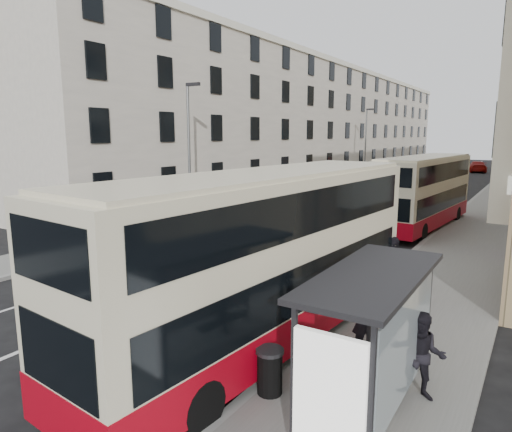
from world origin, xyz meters
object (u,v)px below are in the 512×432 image
Objects in this scene: street_lamp_far at (366,141)px; double_decker_rear at (424,192)px; street_lamp_near at (190,147)px; bus_shelter at (373,318)px; double_decker_front at (266,259)px; pedestrian_mid at (423,357)px; litter_bin at (270,370)px; white_van at (376,182)px; pedestrian_near at (365,319)px; car_red at (477,167)px; car_dark at (438,163)px; car_silver at (411,169)px; pedestrian_far at (393,266)px.

street_lamp_far is 25.71m from double_decker_rear.
street_lamp_near and street_lamp_far have the same top height.
double_decker_front is at bearing 150.31° from bus_shelter.
pedestrian_mid is (15.35, -11.17, -3.59)m from street_lamp_near.
double_decker_front reaches higher than litter_bin.
double_decker_front is 2.20× the size of white_van.
pedestrian_near is (2.41, -17.01, -1.08)m from double_decker_rear.
car_red reaches higher than white_van.
bus_shelter is 44.94m from street_lamp_far.
street_lamp_near is at bearing 135.22° from litter_bin.
car_red reaches higher than car_dark.
car_dark is (-10.51, 72.43, 0.04)m from litter_bin.
double_decker_front reaches higher than car_silver.
pedestrian_far is at bearing -22.23° from street_lamp_near.
white_van is (-9.61, 36.97, 0.07)m from litter_bin.
double_decker_rear is at bearing 80.63° from car_red.
street_lamp_far reaches higher than car_silver.
double_decker_front is 6.33× the size of pedestrian_mid.
pedestrian_far is (-1.56, 7.02, -1.02)m from bus_shelter.
white_van is at bearing -108.28° from pedestrian_near.
car_silver is at bearing 87.26° from street_lamp_near.
car_silver is (-11.71, 52.77, -0.27)m from pedestrian_near.
double_decker_front is 70.92m from car_dark.
litter_bin is 65.17m from car_red.
car_silver is at bearing 90.48° from pedestrian_mid.
pedestrian_mid is 0.35× the size of white_van.
double_decker_front is 11.90× the size of litter_bin.
double_decker_front reaches higher than pedestrian_near.
street_lamp_near is at bearing 142.30° from double_decker_front.
car_silver is (-11.08, 48.20, -0.35)m from pedestrian_far.
double_decker_rear is at bearing 31.90° from street_lamp_near.
double_decker_front is 1.08× the size of double_decker_rear.
pedestrian_mid is 6.21m from pedestrian_far.
double_decker_rear is 5.47× the size of pedestrian_far.
double_decker_front is at bearing -74.87° from car_silver.
pedestrian_far is 0.47× the size of car_dark.
pedestrian_near is at bearing 17.75° from double_decker_front.
pedestrian_far reaches higher than car_dark.
pedestrian_far is at bearing -69.63° from street_lamp_far.
bus_shelter is 73.31m from car_dark.
car_dark is (2.19, 59.82, -3.95)m from street_lamp_near.
double_decker_rear is 19.77m from litter_bin.
litter_bin is 3.04m from pedestrian_mid.
bus_shelter is 0.37× the size of double_decker_front.
street_lamp_far is at bearing -93.85° from car_silver.
car_silver is at bearing -35.17° from pedestrian_far.
bus_shelter is at bearing -51.88° from white_van.
street_lamp_far is at bearing -106.54° from pedestrian_near.
street_lamp_near reaches higher than pedestrian_mid.
white_van is at bearing 107.52° from bus_shelter.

